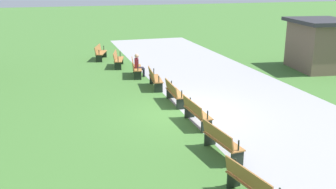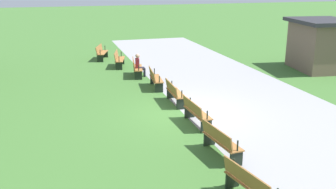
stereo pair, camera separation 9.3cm
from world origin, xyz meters
name	(u,v)px [view 2 (the right image)]	position (x,y,z in m)	size (l,w,h in m)	color
ground_plane	(186,113)	(0.00, 0.00, 0.00)	(120.00, 120.00, 0.00)	#3D6B2D
path_paving	(257,106)	(0.00, 2.96, 0.00)	(36.54, 6.16, 0.01)	#939399
bench_0	(101,52)	(-10.87, -1.84, 0.47)	(1.68, 0.96, 0.89)	#996633
bench_1	(119,59)	(-8.51, -1.14, 0.47)	(1.68, 0.86, 0.89)	#996633
bench_2	(136,67)	(-6.11, -0.62, 0.47)	(1.67, 0.75, 0.89)	#996633
bench_3	(155,78)	(-3.68, -0.27, 0.47)	(1.65, 0.64, 0.89)	#996633
bench_4	(174,93)	(-1.23, -0.09, 0.47)	(1.63, 0.53, 0.89)	#996633
bench_5	(196,112)	(1.23, -0.09, 0.47)	(1.63, 0.53, 0.89)	#996633
bench_6	(220,141)	(3.68, -0.27, 0.47)	(1.65, 0.64, 0.89)	#996633
bench_7	(250,185)	(6.11, -0.62, 0.47)	(1.67, 0.75, 0.89)	#996633
person_seated	(139,64)	(-6.01, -0.49, 0.64)	(0.39, 0.56, 1.20)	maroon
kiosk	(321,44)	(-4.76, 9.42, 1.41)	(3.97, 3.42, 2.76)	brown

